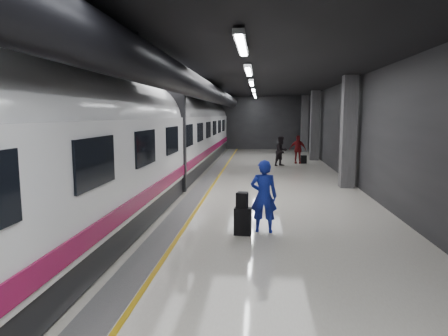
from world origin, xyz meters
name	(u,v)px	position (x,y,z in m)	size (l,w,h in m)	color
ground	(232,195)	(0.00, 0.00, 0.00)	(40.00, 40.00, 0.00)	silver
platform_hall	(227,99)	(-0.29, 0.96, 3.54)	(10.02, 40.02, 4.51)	black
train	(145,139)	(-3.25, 0.00, 2.07)	(3.05, 38.00, 4.05)	black
traveler_main	(264,196)	(1.11, -4.62, 0.92)	(0.67, 0.44, 1.84)	#182DB7
suitcase_main	(243,221)	(0.60, -4.92, 0.34)	(0.42, 0.26, 0.68)	black
shoulder_bag	(242,200)	(0.58, -4.90, 0.87)	(0.28, 0.15, 0.37)	black
traveler_far_a	(281,151)	(2.25, 8.71, 0.87)	(0.84, 0.66, 1.73)	black
traveler_far_b	(298,149)	(3.31, 10.10, 0.85)	(1.00, 0.42, 1.71)	maroon
suitcase_far	(304,159)	(3.69, 10.03, 0.25)	(0.33, 0.22, 0.49)	black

